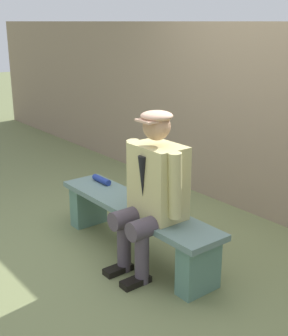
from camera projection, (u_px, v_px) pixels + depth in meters
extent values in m
plane|color=olive|center=(136.00, 252.00, 3.98)|extent=(30.00, 30.00, 0.00)
cube|color=slate|center=(135.00, 207.00, 3.85)|extent=(1.77, 0.39, 0.05)
cube|color=slate|center=(199.00, 267.00, 3.35)|extent=(0.15, 0.33, 0.40)
cube|color=slate|center=(88.00, 205.00, 4.49)|extent=(0.15, 0.33, 0.40)
cube|color=tan|center=(158.00, 181.00, 3.54)|extent=(0.42, 0.30, 0.58)
cylinder|color=#1E2338|center=(158.00, 149.00, 3.46)|extent=(0.23, 0.23, 0.06)
cone|color=black|center=(142.00, 177.00, 3.43)|extent=(0.07, 0.07, 0.32)
sphere|color=tan|center=(157.00, 126.00, 3.39)|extent=(0.21, 0.21, 0.21)
ellipsoid|color=tan|center=(157.00, 116.00, 3.37)|extent=(0.24, 0.24, 0.07)
cube|color=tan|center=(147.00, 121.00, 3.32)|extent=(0.17, 0.09, 0.02)
cylinder|color=#4A404A|center=(155.00, 225.00, 3.47)|extent=(0.15, 0.46, 0.15)
cylinder|color=#4A404A|center=(142.00, 256.00, 3.46)|extent=(0.11, 0.11, 0.45)
cube|color=black|center=(136.00, 282.00, 3.49)|extent=(0.10, 0.24, 0.05)
cylinder|color=tan|center=(175.00, 186.00, 3.32)|extent=(0.10, 0.12, 0.50)
cylinder|color=#4A404A|center=(136.00, 215.00, 3.64)|extent=(0.15, 0.46, 0.15)
cylinder|color=#4A404A|center=(124.00, 245.00, 3.63)|extent=(0.11, 0.11, 0.45)
cube|color=black|center=(118.00, 269.00, 3.66)|extent=(0.10, 0.24, 0.05)
cylinder|color=tan|center=(135.00, 170.00, 3.68)|extent=(0.11, 0.16, 0.51)
cylinder|color=navy|center=(102.00, 180.00, 4.36)|extent=(0.24, 0.06, 0.06)
cube|color=gray|center=(260.00, 121.00, 4.62)|extent=(12.00, 0.24, 1.91)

